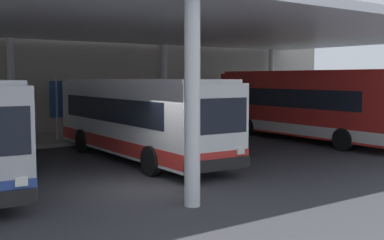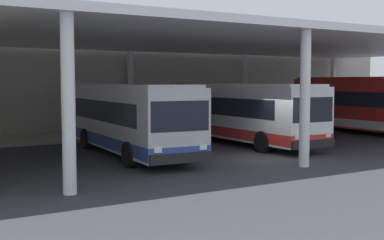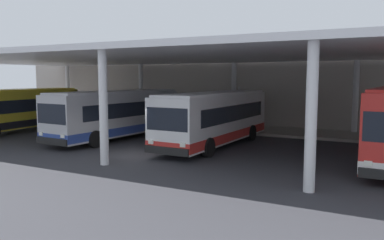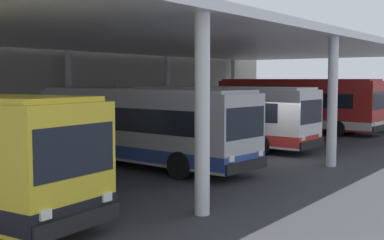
% 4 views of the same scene
% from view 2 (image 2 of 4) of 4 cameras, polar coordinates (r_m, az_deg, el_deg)
% --- Properties ---
extents(ground_plane, '(200.00, 200.00, 0.00)m').
position_cam_2_polar(ground_plane, '(22.06, 7.91, -4.27)').
color(ground_plane, '#333338').
extents(platform_kerb, '(42.00, 4.50, 0.18)m').
position_cam_2_polar(platform_kerb, '(31.95, -5.54, -1.42)').
color(platform_kerb, gray).
rests_on(platform_kerb, ground).
extents(station_building_facade, '(48.00, 1.60, 7.34)m').
position_cam_2_polar(station_building_facade, '(34.74, -7.92, 4.93)').
color(station_building_facade, '#ADA399').
rests_on(station_building_facade, ground).
extents(canopy_shelter, '(40.00, 17.00, 5.55)m').
position_cam_2_polar(canopy_shelter, '(26.38, 0.37, 8.70)').
color(canopy_shelter, silver).
rests_on(canopy_shelter, ground).
extents(bus_second_bay, '(3.24, 10.68, 3.17)m').
position_cam_2_polar(bus_second_bay, '(22.93, -7.01, 0.22)').
color(bus_second_bay, '#B7B7BC').
rests_on(bus_second_bay, ground).
extents(bus_middle_bay, '(2.93, 10.60, 3.17)m').
position_cam_2_polar(bus_middle_bay, '(26.91, 5.81, 0.84)').
color(bus_middle_bay, white).
rests_on(bus_middle_bay, ground).
extents(bus_far_bay, '(3.06, 11.43, 3.57)m').
position_cam_2_polar(bus_far_bay, '(33.76, 19.08, 1.65)').
color(bus_far_bay, red).
rests_on(bus_far_bay, ground).
extents(bench_waiting, '(1.80, 0.45, 0.92)m').
position_cam_2_polar(bench_waiting, '(31.47, -7.52, -0.48)').
color(bench_waiting, '#383D47').
rests_on(bench_waiting, platform_kerb).
extents(trash_bin, '(0.52, 0.52, 0.98)m').
position_cam_2_polar(trash_bin, '(30.86, -11.12, -0.59)').
color(trash_bin, '#236638').
rests_on(trash_bin, platform_kerb).
extents(banner_sign, '(0.70, 0.12, 3.20)m').
position_cam_2_polar(banner_sign, '(31.75, -2.60, 1.98)').
color(banner_sign, '#B2B2B7').
rests_on(banner_sign, platform_kerb).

